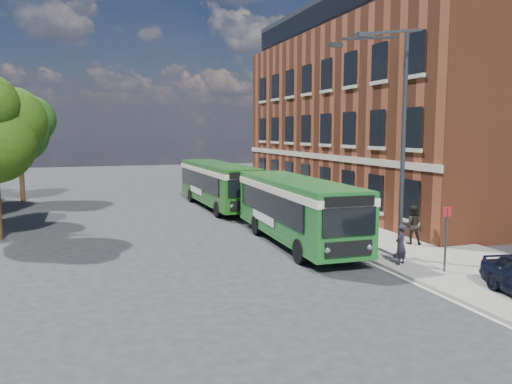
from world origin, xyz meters
name	(u,v)px	position (x,y,z in m)	size (l,w,h in m)	color
ground	(261,260)	(0.00, 0.00, 0.00)	(120.00, 120.00, 0.00)	#27272A
pavement	(326,217)	(7.00, 8.00, 0.07)	(6.00, 48.00, 0.15)	gray
kerb_line	(279,221)	(3.95, 8.00, 0.01)	(0.12, 48.00, 0.01)	beige
brick_office	(391,107)	(14.00, 12.00, 6.97)	(12.10, 26.00, 14.20)	brown
street_lamp	(395,143)	(4.84, -2.00, 4.79)	(2.96, 2.38, 9.00)	#383B3D
bus_stop_sign	(446,235)	(5.60, -4.20, 1.51)	(0.35, 0.08, 2.52)	#383B3D
bus_front	(296,205)	(2.55, 2.35, 1.83)	(2.91, 10.69, 3.02)	#1E6424
bus_rear	(218,181)	(1.95, 14.57, 1.83)	(2.91, 12.04, 3.02)	#1E5619
pedestrian_a	(401,244)	(4.69, -2.81, 0.93)	(0.57, 0.37, 1.55)	black
pedestrian_b	(412,225)	(7.26, 0.00, 1.03)	(0.85, 0.66, 1.75)	black
tree_right	(20,125)	(-11.15, 22.17, 5.69)	(4.96, 4.72, 8.38)	#392114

